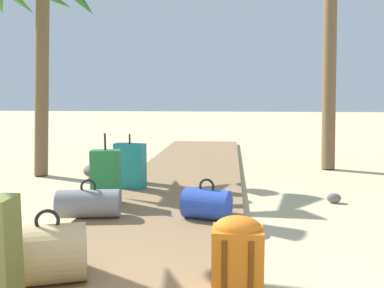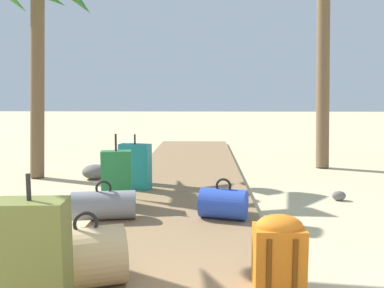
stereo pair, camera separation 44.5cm
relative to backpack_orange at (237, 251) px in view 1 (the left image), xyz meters
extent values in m
plane|color=#CCB789|center=(-0.77, 2.53, -0.34)|extent=(60.00, 60.00, 0.00)
cube|color=olive|center=(-0.77, 3.57, -0.30)|extent=(1.73, 10.41, 0.08)
cube|color=orange|center=(0.00, 0.00, -0.05)|extent=(0.33, 0.24, 0.41)
ellipsoid|color=orange|center=(0.00, 0.00, 0.15)|extent=(0.31, 0.23, 0.16)
cylinder|color=#70380C|center=(-0.08, -0.12, -0.05)|extent=(0.04, 0.04, 0.33)
cylinder|color=#70380C|center=(0.08, -0.12, -0.05)|extent=(0.04, 0.04, 0.33)
cube|color=#237538|center=(-1.50, 2.01, 0.06)|extent=(0.36, 0.23, 0.63)
cylinder|color=black|center=(-1.50, 2.01, 0.47)|extent=(0.02, 0.02, 0.19)
cylinder|color=#2847B7|center=(-0.29, 1.53, -0.10)|extent=(0.54, 0.42, 0.31)
torus|color=black|center=(-0.29, 1.53, 0.08)|extent=(0.16, 0.07, 0.16)
cube|color=#197A7F|center=(-1.42, 2.87, 0.05)|extent=(0.44, 0.27, 0.61)
cylinder|color=black|center=(-1.42, 2.87, 0.42)|extent=(0.02, 0.02, 0.13)
cylinder|color=slate|center=(-1.51, 1.46, -0.11)|extent=(0.68, 0.39, 0.29)
torus|color=black|center=(-1.51, 1.46, 0.06)|extent=(0.17, 0.05, 0.16)
cylinder|color=tan|center=(-1.26, -0.02, -0.06)|extent=(0.60, 0.54, 0.40)
torus|color=black|center=(-1.26, -0.02, 0.17)|extent=(0.16, 0.08, 0.16)
cylinder|color=brown|center=(-3.22, 4.13, 1.30)|extent=(0.22, 0.58, 3.28)
cylinder|color=brown|center=(1.71, 5.26, 1.90)|extent=(0.24, 0.67, 4.48)
ellipsoid|color=slate|center=(1.24, 2.62, -0.28)|extent=(0.18, 0.13, 0.12)
ellipsoid|color=slate|center=(-2.26, 3.90, -0.22)|extent=(0.55, 0.54, 0.23)
camera|label=1|loc=(-0.04, -2.58, 1.00)|focal=38.64mm
camera|label=2|loc=(-0.49, -2.61, 1.00)|focal=38.64mm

